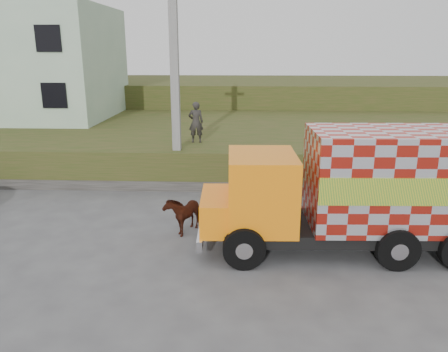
{
  "coord_description": "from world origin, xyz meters",
  "views": [
    {
      "loc": [
        1.53,
        -11.69,
        5.21
      ],
      "look_at": [
        0.93,
        1.75,
        1.3
      ],
      "focal_mm": 35.0,
      "sensor_mm": 36.0,
      "label": 1
    }
  ],
  "objects_px": {
    "utility_pole": "(175,81)",
    "pedestrian": "(196,122)",
    "cow": "(184,212)",
    "cargo_truck": "(356,190)"
  },
  "relations": [
    {
      "from": "cargo_truck",
      "to": "cow",
      "type": "xyz_separation_m",
      "value": [
        -4.7,
        1.05,
        -1.1
      ]
    },
    {
      "from": "utility_pole",
      "to": "pedestrian",
      "type": "xyz_separation_m",
      "value": [
        0.59,
        1.43,
        -1.73
      ]
    },
    {
      "from": "cow",
      "to": "pedestrian",
      "type": "xyz_separation_m",
      "value": [
        -0.22,
        5.7,
        1.76
      ]
    },
    {
      "from": "cow",
      "to": "pedestrian",
      "type": "distance_m",
      "value": 5.97
    },
    {
      "from": "utility_pole",
      "to": "cargo_truck",
      "type": "relative_size",
      "value": 1.08
    },
    {
      "from": "pedestrian",
      "to": "cargo_truck",
      "type": "bearing_deg",
      "value": 117.17
    },
    {
      "from": "utility_pole",
      "to": "cow",
      "type": "distance_m",
      "value": 5.58
    },
    {
      "from": "cargo_truck",
      "to": "pedestrian",
      "type": "height_order",
      "value": "cargo_truck"
    },
    {
      "from": "utility_pole",
      "to": "cargo_truck",
      "type": "bearing_deg",
      "value": -44.01
    },
    {
      "from": "cargo_truck",
      "to": "cow",
      "type": "bearing_deg",
      "value": 165.64
    }
  ]
}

